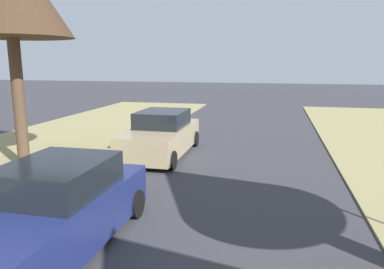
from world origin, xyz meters
TOP-DOWN VIEW (x-y plane):
  - parked_sedan_navy at (-2.10, 7.41)m, footprint 1.95×4.40m
  - parked_sedan_tan at (-2.31, 14.30)m, footprint 1.95×4.40m

SIDE VIEW (x-z plane):
  - parked_sedan_navy at x=-2.10m, z-range -0.06..1.51m
  - parked_sedan_tan at x=-2.31m, z-range -0.06..1.51m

